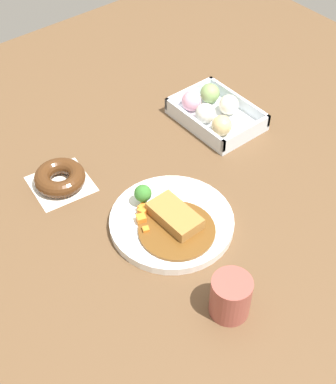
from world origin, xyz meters
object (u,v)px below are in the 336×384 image
(chocolate_ring_donut, at_px, (60,178))
(coffee_mug, at_px, (231,297))
(curry_plate, at_px, (171,221))
(donut_box, at_px, (214,112))

(chocolate_ring_donut, distance_m, coffee_mug, 0.46)
(curry_plate, distance_m, coffee_mug, 0.22)
(chocolate_ring_donut, xyz_separation_m, coffee_mug, (0.46, 0.07, 0.02))
(curry_plate, height_order, coffee_mug, coffee_mug)
(chocolate_ring_donut, bearing_deg, curry_plate, 24.62)
(curry_plate, bearing_deg, coffee_mug, -11.77)
(curry_plate, distance_m, chocolate_ring_donut, 0.26)
(curry_plate, relative_size, chocolate_ring_donut, 1.83)
(curry_plate, relative_size, coffee_mug, 3.03)
(donut_box, distance_m, coffee_mug, 0.54)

